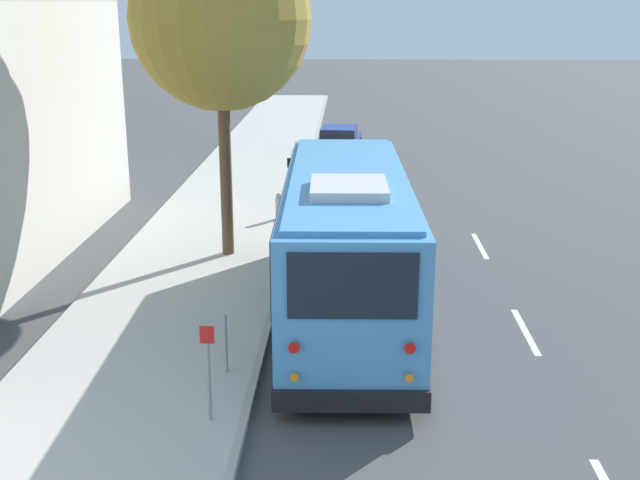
{
  "coord_description": "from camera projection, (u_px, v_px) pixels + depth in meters",
  "views": [
    {
      "loc": [
        -17.21,
        0.01,
        6.44
      ],
      "look_at": [
        0.12,
        0.65,
        1.3
      ],
      "focal_mm": 45.0,
      "sensor_mm": 36.0,
      "label": 1
    }
  ],
  "objects": [
    {
      "name": "ground_plane",
      "position": [
        348.0,
        296.0,
        18.32
      ],
      "size": [
        160.0,
        160.0,
        0.0
      ],
      "primitive_type": "plane",
      "color": "#474749"
    },
    {
      "name": "sidewalk_slab",
      "position": [
        181.0,
        291.0,
        18.43
      ],
      "size": [
        80.0,
        4.31,
        0.15
      ],
      "primitive_type": "cube",
      "color": "#B2AFA8",
      "rests_on": "ground"
    },
    {
      "name": "curb_strip",
      "position": [
        277.0,
        292.0,
        18.35
      ],
      "size": [
        80.0,
        0.14,
        0.15
      ],
      "primitive_type": "cube",
      "color": "#9D9A94",
      "rests_on": "ground"
    },
    {
      "name": "shuttle_bus",
      "position": [
        346.0,
        239.0,
        16.6
      ],
      "size": [
        9.35,
        2.92,
        3.29
      ],
      "rotation": [
        0.0,
        0.0,
        0.02
      ],
      "color": "#4C93D1",
      "rests_on": "ground"
    },
    {
      "name": "parked_sedan_white",
      "position": [
        338.0,
        175.0,
        28.31
      ],
      "size": [
        4.31,
        1.84,
        1.31
      ],
      "rotation": [
        0.0,
        0.0,
        -0.04
      ],
      "color": "silver",
      "rests_on": "ground"
    },
    {
      "name": "parked_sedan_blue",
      "position": [
        339.0,
        143.0,
        34.78
      ],
      "size": [
        4.27,
        2.01,
        1.3
      ],
      "rotation": [
        0.0,
        0.0,
        -0.07
      ],
      "color": "navy",
      "rests_on": "ground"
    },
    {
      "name": "street_tree",
      "position": [
        221.0,
        6.0,
        19.33
      ],
      "size": [
        4.41,
        4.41,
        8.78
      ],
      "color": "brown",
      "rests_on": "sidewalk_slab"
    },
    {
      "name": "sign_post_near",
      "position": [
        209.0,
        372.0,
        12.38
      ],
      "size": [
        0.06,
        0.22,
        1.58
      ],
      "color": "gray",
      "rests_on": "sidewalk_slab"
    },
    {
      "name": "sign_post_far",
      "position": [
        226.0,
        343.0,
        14.1
      ],
      "size": [
        0.06,
        0.06,
        1.08
      ],
      "color": "gray",
      "rests_on": "sidewalk_slab"
    },
    {
      "name": "fire_hydrant",
      "position": [
        279.0,
        206.0,
        24.17
      ],
      "size": [
        0.22,
        0.22,
        0.81
      ],
      "color": "#99999E",
      "rests_on": "sidewalk_slab"
    },
    {
      "name": "lane_stripe_mid",
      "position": [
        525.0,
        331.0,
        16.36
      ],
      "size": [
        2.4,
        0.14,
        0.01
      ],
      "primitive_type": "cube",
      "color": "silver",
      "rests_on": "ground"
    },
    {
      "name": "lane_stripe_ahead",
      "position": [
        480.0,
        246.0,
        22.11
      ],
      "size": [
        2.4,
        0.14,
        0.01
      ],
      "primitive_type": "cube",
      "color": "silver",
      "rests_on": "ground"
    }
  ]
}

